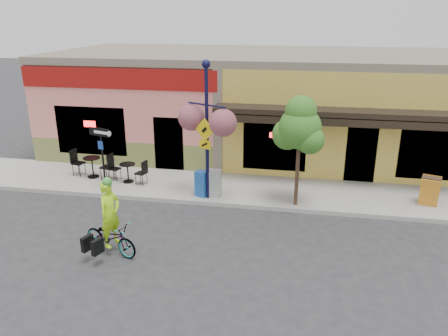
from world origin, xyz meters
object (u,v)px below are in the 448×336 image
bicycle (111,237)px  street_tree (298,151)px  one_way_sign (103,159)px  lamp_post (207,132)px  cyclist_rider (111,222)px  newspaper_box_grey (214,183)px  building (256,102)px  newspaper_box_blue (202,184)px

bicycle → street_tree: bearing=-32.5°
one_way_sign → street_tree: (6.79, -0.12, 0.71)m
lamp_post → street_tree: bearing=24.1°
bicycle → cyclist_rider: size_ratio=0.95×
one_way_sign → newspaper_box_grey: bearing=17.1°
building → cyclist_rider: size_ratio=9.94×
newspaper_box_blue → street_tree: street_tree is taller
cyclist_rider → one_way_sign: (-2.01, 3.90, 0.37)m
bicycle → newspaper_box_grey: 4.47m
cyclist_rider → newspaper_box_grey: (1.98, 3.98, -0.30)m
cyclist_rider → one_way_sign: 4.40m
bicycle → newspaper_box_blue: newspaper_box_blue is taller
building → lamp_post: (-0.86, -6.61, 0.23)m
cyclist_rider → street_tree: 6.18m
cyclist_rider → newspaper_box_grey: bearing=-7.1°
one_way_sign → newspaper_box_blue: bearing=16.3°
bicycle → lamp_post: 4.69m
building → lamp_post: lamp_post is taller
lamp_post → one_way_sign: bearing=-156.5°
lamp_post → newspaper_box_grey: bearing=64.9°
one_way_sign → cyclist_rider: bearing=-46.7°
building → newspaper_box_blue: 6.80m
cyclist_rider → newspaper_box_blue: size_ratio=2.05×
lamp_post → street_tree: (2.99, -0.04, -0.49)m
bicycle → cyclist_rider: (0.05, 0.00, 0.46)m
cyclist_rider → building: bearing=5.2°
building → cyclist_rider: 10.84m
street_tree → lamp_post: bearing=179.3°
building → newspaper_box_blue: (-1.09, -6.50, -1.65)m
cyclist_rider → newspaper_box_grey: cyclist_rider is taller
one_way_sign → newspaper_box_blue: one_way_sign is taller
building → newspaper_box_grey: building is taller
one_way_sign → newspaper_box_blue: (3.58, 0.02, -0.69)m
bicycle → newspaper_box_grey: newspaper_box_grey is taller
bicycle → street_tree: size_ratio=0.47×
building → newspaper_box_grey: (-0.67, -6.45, -1.63)m
street_tree → newspaper_box_blue: bearing=177.4°
newspaper_box_blue → one_way_sign: bearing=-157.4°
newspaper_box_blue → newspaper_box_grey: (0.42, 0.06, 0.02)m
building → street_tree: building is taller
building → bicycle: building is taller
street_tree → bicycle: bearing=-142.0°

